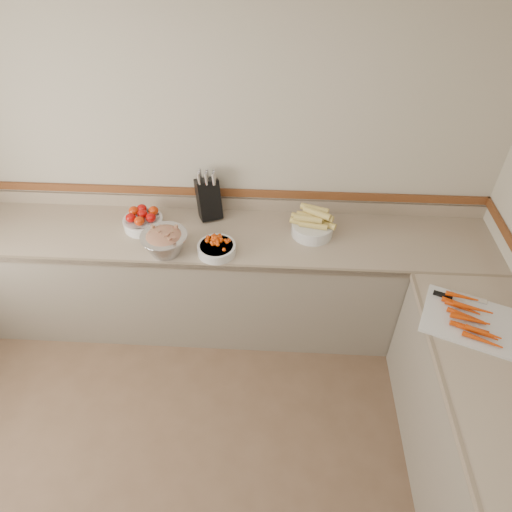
# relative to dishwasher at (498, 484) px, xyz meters

# --- Properties ---
(back_wall) EXTENTS (4.00, 0.00, 4.00)m
(back_wall) POSITION_rel_dishwasher_xyz_m (-1.69, 1.75, 0.87)
(back_wall) COLOR #B2A893
(back_wall) RESTS_ON ground_plane
(counter_back) EXTENTS (4.00, 0.65, 1.08)m
(counter_back) POSITION_rel_dishwasher_xyz_m (-1.69, 1.43, 0.02)
(counter_back) COLOR gray
(counter_back) RESTS_ON ground_plane
(dishwasher) EXTENTS (0.63, 0.60, 0.84)m
(dishwasher) POSITION_rel_dishwasher_xyz_m (0.00, 0.00, 0.00)
(dishwasher) COLOR silver
(dishwasher) RESTS_ON ground_plane
(knife_block) EXTENTS (0.22, 0.24, 0.39)m
(knife_block) POSITION_rel_dishwasher_xyz_m (-1.72, 1.65, 0.63)
(knife_block) COLOR black
(knife_block) RESTS_ON counter_back
(tomato_bowl) EXTENTS (0.28, 0.28, 0.14)m
(tomato_bowl) POSITION_rel_dishwasher_xyz_m (-2.18, 1.49, 0.53)
(tomato_bowl) COLOR silver
(tomato_bowl) RESTS_ON counter_back
(cherry_tomato_bowl) EXTENTS (0.26, 0.26, 0.14)m
(cherry_tomato_bowl) POSITION_rel_dishwasher_xyz_m (-1.62, 1.23, 0.52)
(cherry_tomato_bowl) COLOR silver
(cherry_tomato_bowl) RESTS_ON counter_back
(corn_bowl) EXTENTS (0.32, 0.30, 0.22)m
(corn_bowl) POSITION_rel_dishwasher_xyz_m (-0.97, 1.48, 0.55)
(corn_bowl) COLOR silver
(corn_bowl) RESTS_ON counter_back
(rhubarb_bowl) EXTENTS (0.31, 0.31, 0.18)m
(rhubarb_bowl) POSITION_rel_dishwasher_xyz_m (-1.96, 1.22, 0.56)
(rhubarb_bowl) COLOR #B2B2BA
(rhubarb_bowl) RESTS_ON counter_back
(cutting_board) EXTENTS (0.62, 0.56, 0.07)m
(cutting_board) POSITION_rel_dishwasher_xyz_m (-0.09, 0.71, 0.49)
(cutting_board) COLOR beige
(cutting_board) RESTS_ON counter_right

